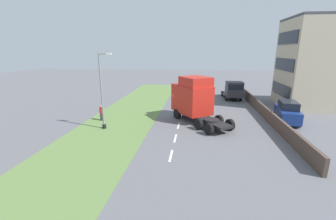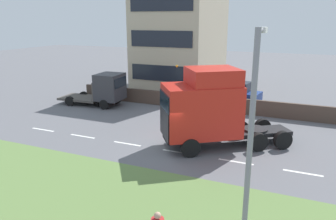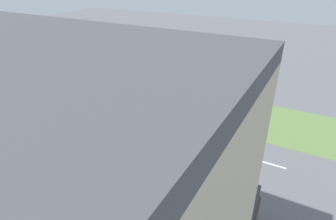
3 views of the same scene
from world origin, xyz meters
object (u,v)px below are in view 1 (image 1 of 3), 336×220
object	(u,v)px
flatbed_truck	(233,90)
lorry_cab	(193,99)
parked_car	(287,112)
pedestrian	(102,113)
lamp_post	(103,96)

from	to	relation	value
flatbed_truck	lorry_cab	bearing A→B (deg)	58.51
parked_car	pedestrian	world-z (taller)	parked_car
flatbed_truck	lamp_post	size ratio (longest dim) A/B	0.83
lorry_cab	lamp_post	size ratio (longest dim) A/B	1.06
pedestrian	flatbed_truck	bearing A→B (deg)	38.32
lamp_post	pedestrian	distance (m)	3.53
lamp_post	lorry_cab	bearing A→B (deg)	24.59
parked_car	lamp_post	bearing A→B (deg)	-158.05
flatbed_truck	pedestrian	world-z (taller)	flatbed_truck
lorry_cab	parked_car	bearing A→B (deg)	-32.49
lorry_cab	pedestrian	distance (m)	9.55
lamp_post	pedestrian	size ratio (longest dim) A/B	4.23
flatbed_truck	pedestrian	size ratio (longest dim) A/B	3.52
lorry_cab	flatbed_truck	size ratio (longest dim) A/B	1.27
pedestrian	parked_car	bearing A→B (deg)	5.63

